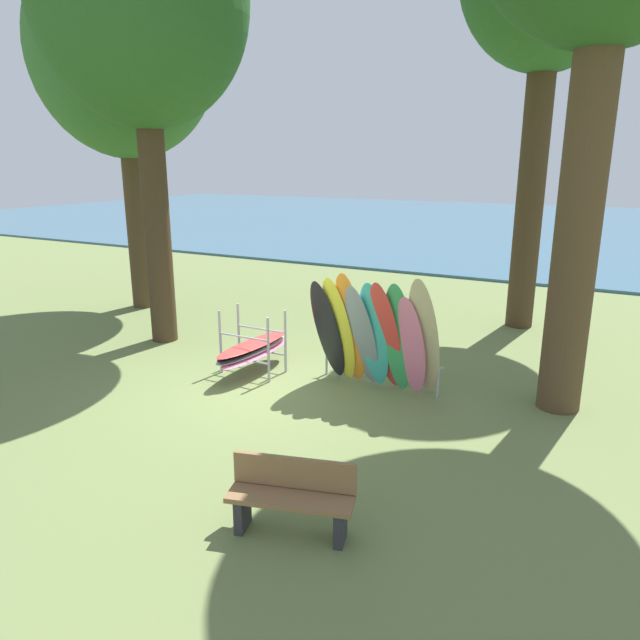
# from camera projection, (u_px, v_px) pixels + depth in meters

# --- Properties ---
(ground_plane) EXTENTS (80.00, 80.00, 0.00)m
(ground_plane) POSITION_uv_depth(u_px,v_px,m) (270.00, 391.00, 10.50)
(ground_plane) COLOR olive
(lake_water) EXTENTS (80.00, 36.00, 0.10)m
(lake_water) POSITION_uv_depth(u_px,v_px,m) (534.00, 226.00, 35.79)
(lake_water) COLOR #38607A
(lake_water) RESTS_ON ground
(tree_foreground_left) EXTENTS (4.36, 4.36, 9.63)m
(tree_foreground_left) POSITION_uv_depth(u_px,v_px,m) (141.00, 3.00, 11.66)
(tree_foreground_left) COLOR #42301E
(tree_foreground_left) RESTS_ON ground
(tree_mid_behind) EXTENTS (4.70, 4.70, 9.43)m
(tree_mid_behind) POSITION_uv_depth(u_px,v_px,m) (124.00, 52.00, 14.85)
(tree_mid_behind) COLOR #4C3823
(tree_mid_behind) RESTS_ON ground
(leaning_board_pile) EXTENTS (2.43, 0.93, 2.22)m
(leaning_board_pile) POSITION_uv_depth(u_px,v_px,m) (374.00, 336.00, 10.27)
(leaning_board_pile) COLOR black
(leaning_board_pile) RESTS_ON ground
(board_storage_rack) EXTENTS (1.15, 2.12, 1.25)m
(board_storage_rack) POSITION_uv_depth(u_px,v_px,m) (253.00, 348.00, 11.32)
(board_storage_rack) COLOR #9EA0A5
(board_storage_rack) RESTS_ON ground
(park_bench) EXTENTS (1.46, 0.77, 0.85)m
(park_bench) POSITION_uv_depth(u_px,v_px,m) (292.00, 496.00, 6.43)
(park_bench) COLOR #2D2D33
(park_bench) RESTS_ON ground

